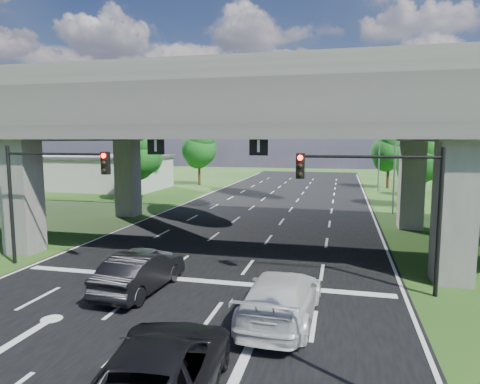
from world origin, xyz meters
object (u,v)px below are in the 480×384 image
at_px(streetlight_beyond, 376,143).
at_px(car_dark, 141,272).
at_px(signal_left, 46,183).
at_px(car_trailing, 160,372).
at_px(car_white, 281,297).
at_px(streetlight_far, 390,145).
at_px(signal_right, 383,192).
at_px(car_silver, 142,263).

xyz_separation_m(streetlight_beyond, car_dark, (-11.88, -38.35, -4.99)).
relative_size(signal_left, car_trailing, 1.00).
xyz_separation_m(car_dark, car_white, (6.04, -1.46, 0.02)).
height_order(streetlight_far, streetlight_beyond, same).
bearing_deg(signal_right, car_silver, -174.73).
relative_size(streetlight_far, car_dark, 2.00).
height_order(signal_right, car_silver, signal_right).
xyz_separation_m(streetlight_beyond, car_trailing, (-7.95, -45.25, -4.98)).
relative_size(streetlight_far, car_trailing, 1.66).
distance_m(signal_left, car_white, 13.08).
bearing_deg(car_trailing, car_white, -118.32).
bearing_deg(signal_right, streetlight_beyond, 86.39).
relative_size(car_silver, car_trailing, 0.75).
height_order(signal_left, car_dark, signal_left).
relative_size(streetlight_beyond, car_dark, 2.00).
height_order(car_white, car_trailing, car_white).
bearing_deg(streetlight_beyond, car_dark, -107.22).
height_order(streetlight_far, car_dark, streetlight_far).
height_order(streetlight_far, car_silver, streetlight_far).
bearing_deg(car_white, car_silver, -20.19).
distance_m(signal_right, car_dark, 10.43).
bearing_deg(streetlight_far, car_dark, -118.00).
distance_m(signal_left, streetlight_beyond, 40.30).
distance_m(car_silver, car_white, 7.22).
bearing_deg(streetlight_far, car_silver, -120.75).
bearing_deg(car_trailing, car_silver, -68.29).
relative_size(streetlight_far, streetlight_beyond, 1.00).
bearing_deg(car_dark, car_white, 169.84).
bearing_deg(signal_left, car_trailing, -42.67).
xyz_separation_m(car_dark, car_trailing, (3.93, -6.90, 0.01)).
xyz_separation_m(streetlight_far, streetlight_beyond, (0.00, 16.00, 0.00)).
xyz_separation_m(streetlight_beyond, car_silver, (-12.49, -37.00, -5.05)).
bearing_deg(signal_left, streetlight_far, 48.22).
relative_size(signal_right, streetlight_far, 0.60).
bearing_deg(streetlight_beyond, car_white, -98.35).
height_order(car_dark, car_white, car_white).
relative_size(signal_left, car_dark, 1.20).
relative_size(signal_right, streetlight_beyond, 0.60).
distance_m(signal_right, streetlight_beyond, 36.17).
relative_size(signal_left, car_white, 1.03).
xyz_separation_m(signal_left, streetlight_far, (17.92, 20.06, 1.66)).
height_order(car_silver, car_white, car_white).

